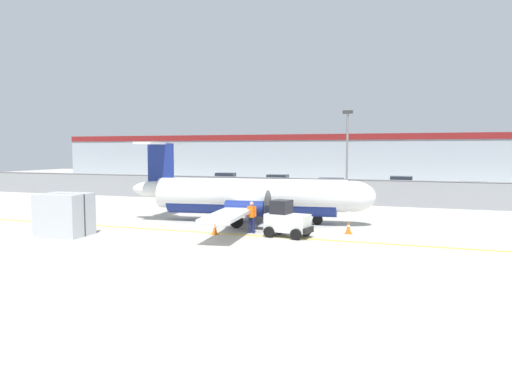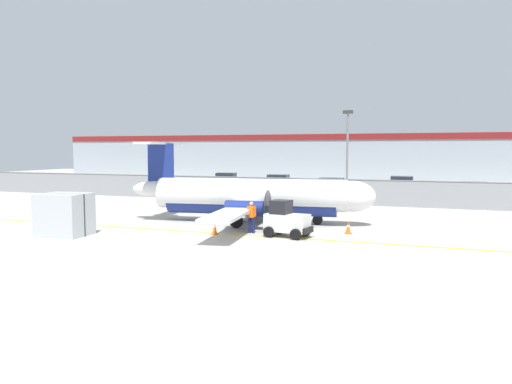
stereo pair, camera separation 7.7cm
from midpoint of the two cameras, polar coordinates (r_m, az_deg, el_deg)
name	(u,v)px [view 1 (the left image)]	position (r m, az deg, el deg)	size (l,w,h in m)	color
ground_plane	(226,234)	(26.62, -3.48, -4.79)	(140.00, 140.00, 0.01)	#ADA89E
perimeter_fence	(303,190)	(41.54, 5.36, 0.25)	(98.00, 0.10, 2.10)	gray
parking_lot_strip	(331,191)	(52.79, 8.53, 0.06)	(98.00, 17.00, 0.12)	#38383A
background_building	(358,158)	(70.83, 11.57, 3.84)	(91.00, 8.10, 6.50)	#A8B2BC
commuter_airplane	(255,197)	(30.35, -0.21, -0.53)	(15.29, 16.07, 4.92)	white
baggage_tug	(287,220)	(25.61, 3.43, -3.25)	(2.47, 1.68, 1.88)	silver
ground_crew_worker	(252,215)	(26.69, -0.57, -2.70)	(0.55, 0.37, 1.70)	#191E4C
cargo_container	(65,215)	(27.75, -21.12, -2.43)	(2.54, 2.17, 2.20)	#B7BCC1
traffic_cone_near_left	(215,229)	(26.43, -4.82, -4.19)	(0.36, 0.36, 0.64)	orange
traffic_cone_near_right	(348,228)	(27.03, 10.44, -4.05)	(0.36, 0.36, 0.64)	orange
parked_car_0	(227,180)	(59.07, -3.42, 1.43)	(4.38, 2.41, 1.58)	black
parked_car_1	(279,182)	(54.92, 2.57, 1.17)	(4.26, 2.13, 1.58)	navy
parked_car_2	(332,186)	(49.32, 8.64, 0.69)	(4.27, 2.14, 1.58)	#B28C19
parked_car_3	(402,184)	(53.76, 16.35, 0.90)	(4.25, 2.10, 1.58)	navy
parked_car_4	(475,191)	(46.65, 23.66, 0.09)	(4.30, 2.21, 1.58)	silver
apron_light_pole	(347,152)	(36.85, 10.32, 4.56)	(0.70, 0.30, 7.27)	slate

